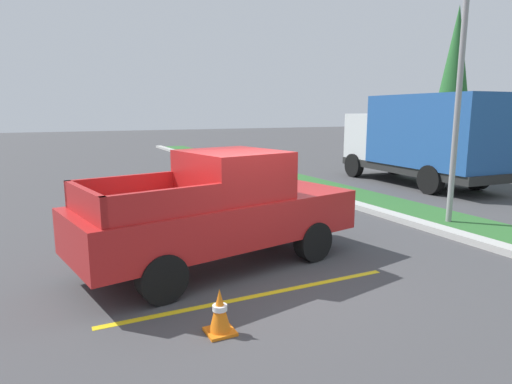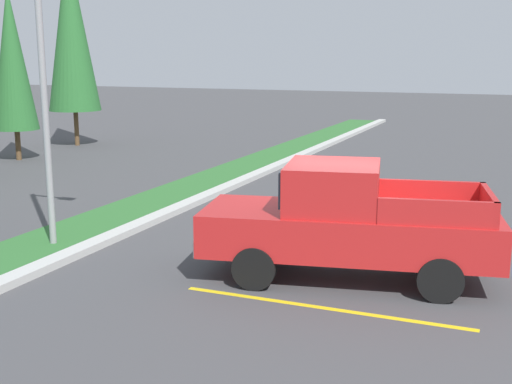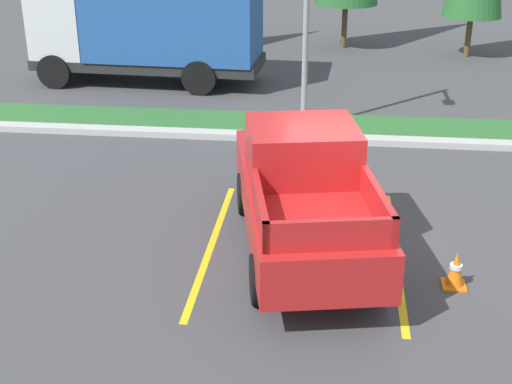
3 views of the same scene
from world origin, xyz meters
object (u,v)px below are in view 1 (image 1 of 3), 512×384
at_px(street_light, 456,73).
at_px(cargo_truck_distant, 423,137).
at_px(traffic_cone, 220,312).
at_px(cypress_tree_leftmost, 454,74).
at_px(pickup_truck_main, 222,210).

bearing_deg(street_light, cargo_truck_distant, 139.25).
distance_m(street_light, traffic_cone, 8.30).
height_order(cypress_tree_leftmost, traffic_cone, cypress_tree_leftmost).
bearing_deg(traffic_cone, pickup_truck_main, 157.76).
xyz_separation_m(pickup_truck_main, cargo_truck_distant, (-5.04, 10.19, 0.81)).
bearing_deg(cypress_tree_leftmost, traffic_cone, -57.11).
xyz_separation_m(cargo_truck_distant, street_light, (4.74, -4.08, 1.85)).
xyz_separation_m(pickup_truck_main, cypress_tree_leftmost, (-8.05, 15.15, 3.49)).
bearing_deg(street_light, pickup_truck_main, -87.16).
height_order(pickup_truck_main, street_light, street_light).
height_order(street_light, cypress_tree_leftmost, cypress_tree_leftmost).
bearing_deg(pickup_truck_main, cypress_tree_leftmost, 117.96).
xyz_separation_m(cypress_tree_leftmost, traffic_cone, (10.43, -16.13, -4.24)).
bearing_deg(cargo_truck_distant, cypress_tree_leftmost, 121.13).
xyz_separation_m(cargo_truck_distant, cypress_tree_leftmost, (-3.00, 4.97, 2.69)).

